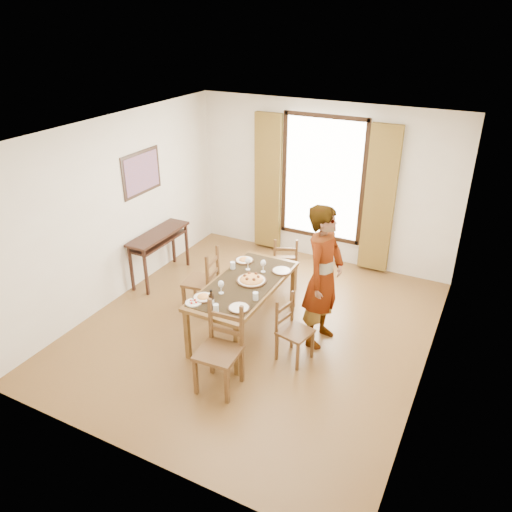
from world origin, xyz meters
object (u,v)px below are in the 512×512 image
at_px(console_table, 159,239).
at_px(dining_table, 244,288).
at_px(man, 323,277).
at_px(pasta_platter, 252,278).

height_order(console_table, dining_table, console_table).
relative_size(dining_table, man, 0.94).
relative_size(console_table, man, 0.63).
distance_m(man, pasta_platter, 0.95).
xyz_separation_m(console_table, dining_table, (1.93, -0.73, 0.00)).
xyz_separation_m(dining_table, pasta_platter, (0.07, 0.08, 0.12)).
height_order(console_table, pasta_platter, pasta_platter).
bearing_deg(man, dining_table, 112.41).
distance_m(console_table, dining_table, 2.06).
bearing_deg(console_table, man, -8.57).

